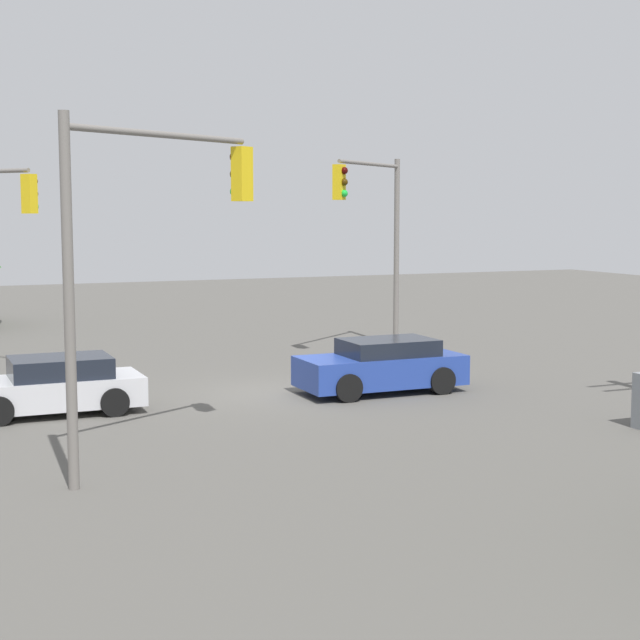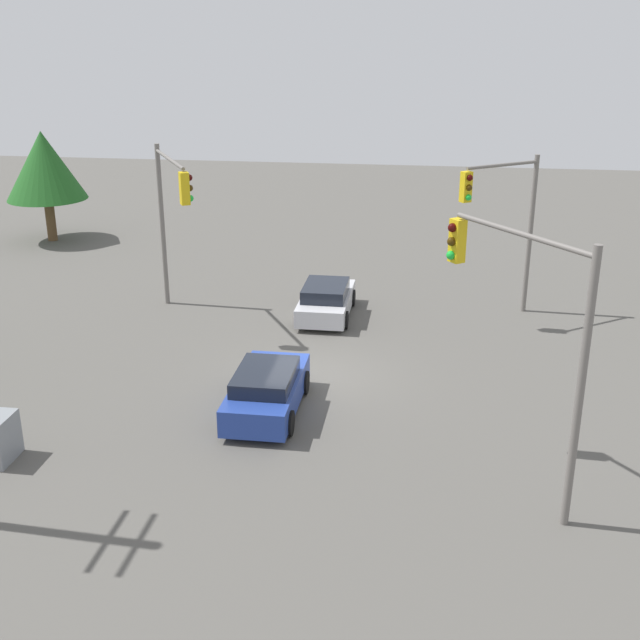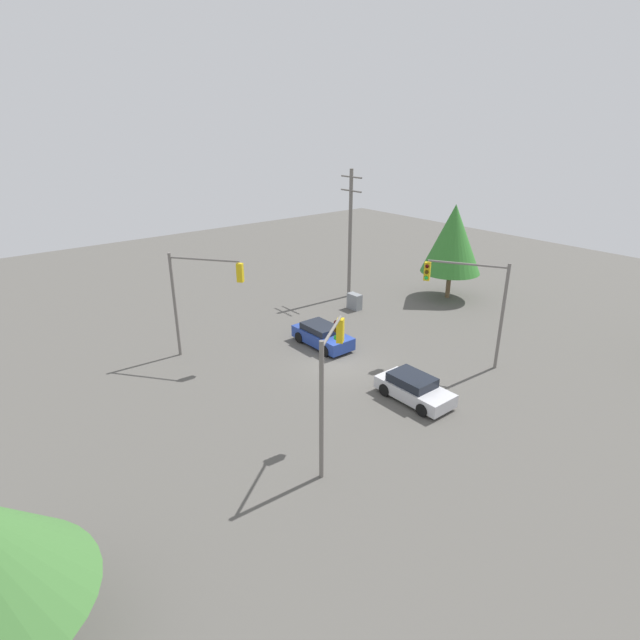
{
  "view_description": "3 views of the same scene",
  "coord_description": "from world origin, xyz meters",
  "px_view_note": "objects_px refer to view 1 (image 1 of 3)",
  "views": [
    {
      "loc": [
        -8.67,
        -22.75,
        4.58
      ],
      "look_at": [
        1.43,
        0.65,
        1.73
      ],
      "focal_mm": 55.0,
      "sensor_mm": 36.0,
      "label": 1
    },
    {
      "loc": [
        22.35,
        3.44,
        10.29
      ],
      "look_at": [
        -0.43,
        0.18,
        1.75
      ],
      "focal_mm": 45.0,
      "sensor_mm": 36.0,
      "label": 2
    },
    {
      "loc": [
        -19.69,
        17.24,
        13.13
      ],
      "look_at": [
        1.42,
        0.12,
        2.3
      ],
      "focal_mm": 28.0,
      "sensor_mm": 36.0,
      "label": 3
    }
  ],
  "objects_px": {
    "sedan_blue": "(382,366)",
    "sedan_silver": "(54,386)",
    "traffic_signal_aux": "(375,218)",
    "traffic_signal_cross": "(148,229)"
  },
  "relations": [
    {
      "from": "sedan_blue",
      "to": "traffic_signal_aux",
      "type": "bearing_deg",
      "value": -25.01
    },
    {
      "from": "sedan_silver",
      "to": "traffic_signal_aux",
      "type": "xyz_separation_m",
      "value": [
        11.04,
        5.88,
        3.72
      ]
    },
    {
      "from": "traffic_signal_cross",
      "to": "traffic_signal_aux",
      "type": "distance_m",
      "value": 15.19
    },
    {
      "from": "sedan_silver",
      "to": "traffic_signal_aux",
      "type": "height_order",
      "value": "traffic_signal_aux"
    },
    {
      "from": "traffic_signal_cross",
      "to": "traffic_signal_aux",
      "type": "bearing_deg",
      "value": 18.22
    },
    {
      "from": "sedan_silver",
      "to": "traffic_signal_cross",
      "type": "bearing_deg",
      "value": -170.41
    },
    {
      "from": "sedan_silver",
      "to": "traffic_signal_cross",
      "type": "relative_size",
      "value": 0.65
    },
    {
      "from": "sedan_blue",
      "to": "traffic_signal_cross",
      "type": "relative_size",
      "value": 0.68
    },
    {
      "from": "traffic_signal_aux",
      "to": "traffic_signal_cross",
      "type": "bearing_deg",
      "value": 10.4
    },
    {
      "from": "sedan_blue",
      "to": "sedan_silver",
      "type": "relative_size",
      "value": 1.04
    }
  ]
}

